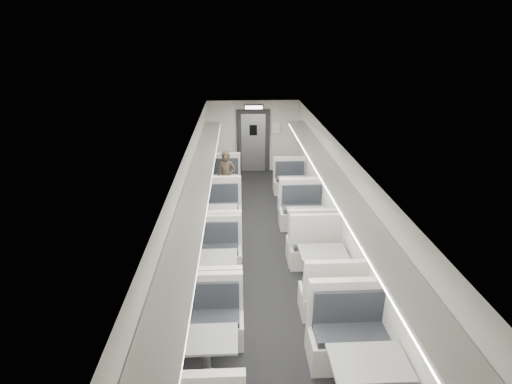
{
  "coord_description": "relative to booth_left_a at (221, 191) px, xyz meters",
  "views": [
    {
      "loc": [
        -0.54,
        -7.07,
        4.47
      ],
      "look_at": [
        -0.14,
        1.13,
        1.16
      ],
      "focal_mm": 28.0,
      "sensor_mm": 36.0,
      "label": 1
    }
  ],
  "objects": [
    {
      "name": "room",
      "position": [
        1.0,
        -3.17,
        0.81
      ],
      "size": [
        3.24,
        12.24,
        2.64
      ],
      "color": "black",
      "rests_on": "ground"
    },
    {
      "name": "booth_left_a",
      "position": [
        0.0,
        0.0,
        0.0
      ],
      "size": [
        1.08,
        2.19,
        1.17
      ],
      "color": "#AFACA4",
      "rests_on": "room"
    },
    {
      "name": "booth_left_b",
      "position": [
        0.0,
        -1.99,
        -0.01
      ],
      "size": [
        1.05,
        2.12,
        1.14
      ],
      "color": "#AFACA4",
      "rests_on": "room"
    },
    {
      "name": "booth_left_c",
      "position": [
        0.0,
        -4.01,
        -0.03
      ],
      "size": [
        1.01,
        2.05,
        1.1
      ],
      "color": "#AFACA4",
      "rests_on": "room"
    },
    {
      "name": "booth_left_d",
      "position": [
        0.0,
        -6.06,
        -0.02
      ],
      "size": [
        1.01,
        2.06,
        1.1
      ],
      "color": "#AFACA4",
      "rests_on": "room"
    },
    {
      "name": "booth_right_a",
      "position": [
        2.0,
        0.07,
        -0.04
      ],
      "size": [
        0.96,
        1.95,
        1.04
      ],
      "color": "#AFACA4",
      "rests_on": "room"
    },
    {
      "name": "booth_right_b",
      "position": [
        2.0,
        -2.27,
        -0.0
      ],
      "size": [
        1.08,
        2.18,
        1.17
      ],
      "color": "#AFACA4",
      "rests_on": "room"
    },
    {
      "name": "booth_right_c",
      "position": [
        2.0,
        -3.95,
        -0.01
      ],
      "size": [
        1.04,
        2.11,
        1.13
      ],
      "color": "#AFACA4",
      "rests_on": "room"
    },
    {
      "name": "passenger",
      "position": [
        0.14,
        0.19,
        0.34
      ],
      "size": [
        0.61,
        0.48,
        1.46
      ],
      "primitive_type": "imported",
      "rotation": [
        0.0,
        0.0,
        -0.27
      ],
      "color": "black",
      "rests_on": "room"
    },
    {
      "name": "window_a",
      "position": [
        -0.49,
        0.23,
        0.96
      ],
      "size": [
        0.02,
        1.18,
        0.84
      ],
      "primitive_type": "cube",
      "color": "black",
      "rests_on": "room"
    },
    {
      "name": "window_b",
      "position": [
        -0.49,
        -1.97,
        0.96
      ],
      "size": [
        0.02,
        1.18,
        0.84
      ],
      "primitive_type": "cube",
      "color": "black",
      "rests_on": "room"
    },
    {
      "name": "window_c",
      "position": [
        -0.49,
        -4.17,
        0.96
      ],
      "size": [
        0.02,
        1.18,
        0.84
      ],
      "primitive_type": "cube",
      "color": "black",
      "rests_on": "room"
    },
    {
      "name": "window_d",
      "position": [
        -0.49,
        -6.37,
        0.96
      ],
      "size": [
        0.02,
        1.18,
        0.84
      ],
      "primitive_type": "cube",
      "color": "black",
      "rests_on": "room"
    },
    {
      "name": "luggage_rack_left",
      "position": [
        -0.24,
        -3.47,
        1.52
      ],
      "size": [
        0.46,
        10.4,
        0.09
      ],
      "color": "#AFACA4",
      "rests_on": "room"
    },
    {
      "name": "luggage_rack_right",
      "position": [
        2.24,
        -3.47,
        1.52
      ],
      "size": [
        0.46,
        10.4,
        0.09
      ],
      "color": "#AFACA4",
      "rests_on": "room"
    },
    {
      "name": "vestibule_door",
      "position": [
        1.0,
        2.76,
        0.65
      ],
      "size": [
        1.1,
        0.13,
        2.1
      ],
      "color": "black",
      "rests_on": "room"
    },
    {
      "name": "exit_sign",
      "position": [
        1.0,
        2.27,
        1.89
      ],
      "size": [
        0.62,
        0.12,
        0.16
      ],
      "color": "black",
      "rests_on": "room"
    },
    {
      "name": "wall_notice",
      "position": [
        1.75,
        2.75,
        1.11
      ],
      "size": [
        0.32,
        0.02,
        0.4
      ],
      "primitive_type": "cube",
      "color": "silver",
      "rests_on": "room"
    }
  ]
}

